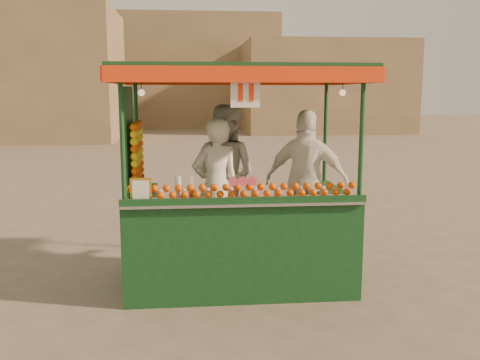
{
  "coord_description": "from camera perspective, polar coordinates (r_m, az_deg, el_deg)",
  "views": [
    {
      "loc": [
        -0.67,
        -5.91,
        2.2
      ],
      "look_at": [
        -0.1,
        0.02,
        1.21
      ],
      "focal_mm": 39.45,
      "sensor_mm": 36.0,
      "label": 1
    }
  ],
  "objects": [
    {
      "name": "juice_cart",
      "position": [
        6.02,
        -0.79,
        -3.92
      ],
      "size": [
        2.74,
        1.77,
        2.49
      ],
      "color": "#0E3418",
      "rests_on": "ground"
    },
    {
      "name": "building_left",
      "position": [
        27.23,
        -23.74,
        10.33
      ],
      "size": [
        10.0,
        6.0,
        6.0
      ],
      "primitive_type": "cube",
      "color": "#957755",
      "rests_on": "ground"
    },
    {
      "name": "ground",
      "position": [
        6.34,
        0.92,
        -10.85
      ],
      "size": [
        90.0,
        90.0,
        0.0
      ],
      "primitive_type": "plane",
      "color": "brown",
      "rests_on": "ground"
    },
    {
      "name": "vendor_right",
      "position": [
        6.37,
        7.21,
        -0.15
      ],
      "size": [
        1.09,
        0.77,
        1.71
      ],
      "rotation": [
        0.0,
        0.0,
        2.75
      ],
      "color": "white",
      "rests_on": "ground"
    },
    {
      "name": "vendor_left",
      "position": [
        6.24,
        -2.66,
        -0.74
      ],
      "size": [
        0.68,
        0.56,
        1.61
      ],
      "rotation": [
        0.0,
        0.0,
        3.47
      ],
      "color": "white",
      "rests_on": "ground"
    },
    {
      "name": "building_center",
      "position": [
        35.96,
        -7.79,
        11.41
      ],
      "size": [
        14.0,
        7.0,
        7.0
      ],
      "primitive_type": "cube",
      "color": "#957755",
      "rests_on": "ground"
    },
    {
      "name": "vendor_middle",
      "position": [
        6.63,
        -1.76,
        0.53
      ],
      "size": [
        1.08,
        1.0,
        1.76
      ],
      "rotation": [
        0.0,
        0.0,
        2.62
      ],
      "color": "beige",
      "rests_on": "ground"
    },
    {
      "name": "building_right",
      "position": [
        30.88,
        9.0,
        9.87
      ],
      "size": [
        9.0,
        6.0,
        5.0
      ],
      "primitive_type": "cube",
      "color": "#957755",
      "rests_on": "ground"
    }
  ]
}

